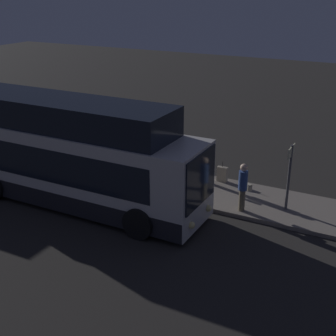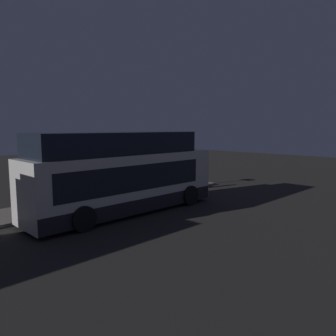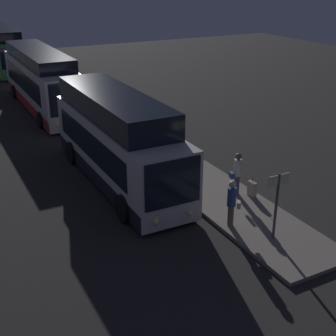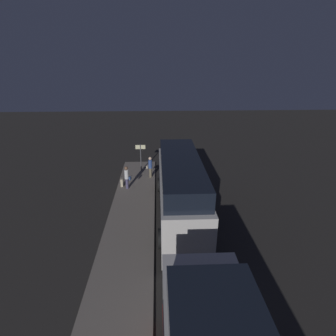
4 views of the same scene
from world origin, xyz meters
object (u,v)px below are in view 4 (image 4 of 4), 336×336
Objects in this scene: sign_post at (141,154)px; passenger_waiting at (150,166)px; suitcase at (122,182)px; passenger_boarding at (127,176)px; bus_lead at (180,191)px.

passenger_waiting is at bearing -148.86° from sign_post.
passenger_boarding is at bearing -134.66° from suitcase.
bus_lead is 4.14× the size of sign_post.
passenger_waiting is at bearing -53.35° from suitcase.
sign_post is (3.54, -0.89, 0.56)m from passenger_boarding.
passenger_boarding is 0.74× the size of sign_post.
passenger_boarding is 0.97m from suitcase.
suitcase is at bearing 44.20° from bus_lead.
suitcase is at bearing -122.97° from passenger_boarding.
bus_lead is at bearing 55.75° from passenger_boarding.
passenger_boarding is 1.01× the size of passenger_waiting.
passenger_waiting is 2.86m from suitcase.
passenger_boarding is 2.75m from passenger_waiting.
suitcase is (0.47, 0.47, -0.71)m from passenger_boarding.
bus_lead reaches higher than passenger_waiting.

